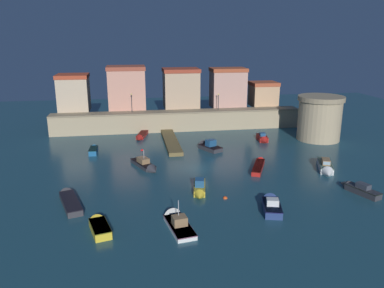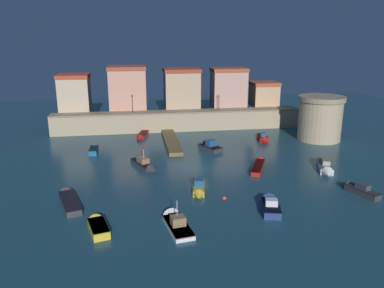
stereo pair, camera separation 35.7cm
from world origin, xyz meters
TOP-DOWN VIEW (x-y plane):
  - ground_plane at (0.00, 0.00)m, footprint 125.29×125.29m
  - quay_wall at (0.00, 22.44)m, footprint 47.50×3.42m
  - old_town_backdrop at (-1.99, 26.73)m, footprint 43.49×6.05m
  - fortress_tower at (23.45, 11.68)m, footprint 7.87×7.87m
  - pier_dock at (-2.42, 13.35)m, footprint 2.22×15.07m
  - quay_lamp_0 at (-8.71, 22.44)m, footprint 0.32×0.32m
  - quay_lamp_1 at (7.85, 22.44)m, footprint 0.32×0.32m
  - moored_boat_0 at (16.89, -3.67)m, footprint 3.97×6.93m
  - moored_boat_1 at (-16.12, -8.82)m, footprint 3.60×7.44m
  - moored_boat_2 at (-14.98, 10.06)m, footprint 1.24×4.15m
  - moored_boat_3 at (13.48, 12.16)m, footprint 1.99×4.51m
  - moored_boat_4 at (-1.41, -8.37)m, footprint 2.27×5.48m
  - moored_boat_5 at (16.96, -11.29)m, footprint 2.97×5.43m
  - moored_boat_6 at (5.36, -13.73)m, footprint 2.92×5.41m
  - moored_boat_7 at (3.01, 8.99)m, footprint 3.98×5.31m
  - moored_boat_8 at (8.37, -0.92)m, footprint 4.13×7.13m
  - moored_boat_9 at (-7.18, 1.26)m, footprint 3.98×6.55m
  - moored_boat_10 at (-5.08, -15.50)m, footprint 2.88×6.56m
  - moored_boat_11 at (-12.46, -15.56)m, footprint 2.57×4.70m
  - moored_boat_12 at (-7.25, 18.00)m, footprint 2.83×6.61m
  - mooring_buoy_0 at (-7.45, 9.91)m, footprint 0.44×0.44m
  - mooring_buoy_1 at (1.16, -10.44)m, footprint 0.50×0.50m

SIDE VIEW (x-z plane):
  - ground_plane at x=0.00m, z-range 0.00..0.00m
  - mooring_buoy_0 at x=-7.45m, z-range -0.22..0.22m
  - mooring_buoy_1 at x=1.16m, z-range -0.25..0.25m
  - pier_dock at x=-2.42m, z-range -0.05..0.65m
  - moored_boat_10 at x=-5.08m, z-range -1.41..2.09m
  - moored_boat_12 at x=-7.25m, z-range -0.27..0.95m
  - moored_boat_8 at x=8.37m, z-range -0.20..0.91m
  - moored_boat_1 at x=-16.12m, z-range -0.34..1.13m
  - moored_boat_9 at x=-7.18m, z-range -1.04..1.85m
  - moored_boat_11 at x=-12.46m, z-range -0.28..1.15m
  - moored_boat_2 at x=-14.98m, z-range -0.11..1.00m
  - moored_boat_5 at x=16.96m, z-range -0.30..1.26m
  - moored_boat_3 at x=13.48m, z-range -0.34..1.33m
  - moored_boat_6 at x=5.36m, z-range -0.46..1.45m
  - moored_boat_0 at x=16.89m, z-range -0.44..1.46m
  - moored_boat_7 at x=3.01m, z-range -0.62..1.64m
  - moored_boat_4 at x=-1.41m, z-range -0.40..1.44m
  - quay_wall at x=0.00m, z-range 0.01..3.77m
  - fortress_tower at x=23.45m, z-range 0.06..7.76m
  - quay_lamp_1 at x=7.85m, z-range 4.31..7.46m
  - quay_lamp_0 at x=-8.71m, z-range 4.34..7.94m
  - old_town_backdrop at x=-1.99m, z-range 3.12..11.59m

